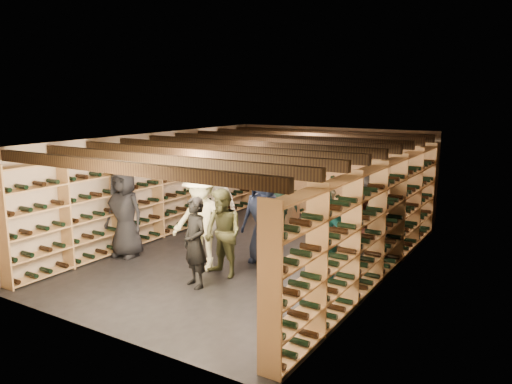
{
  "coord_description": "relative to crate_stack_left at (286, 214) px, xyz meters",
  "views": [
    {
      "loc": [
        5.22,
        -8.34,
        3.26
      ],
      "look_at": [
        -0.05,
        0.2,
        1.29
      ],
      "focal_mm": 35.0,
      "sensor_mm": 36.0,
      "label": 1
    }
  ],
  "objects": [
    {
      "name": "walls",
      "position": [
        0.29,
        -1.99,
        0.78
      ],
      "size": [
        5.52,
        8.02,
        2.4
      ],
      "color": "#C7B29B",
      "rests_on": "ground"
    },
    {
      "name": "ceiling",
      "position": [
        0.29,
        -1.99,
        1.98
      ],
      "size": [
        5.5,
        8.0,
        0.01
      ],
      "primitive_type": "cube",
      "color": "beige",
      "rests_on": "walls"
    },
    {
      "name": "person_3",
      "position": [
        -0.08,
        -3.21,
        0.52
      ],
      "size": [
        1.29,
        0.84,
        1.89
      ],
      "primitive_type": "imported",
      "rotation": [
        0.0,
        0.0,
        0.12
      ],
      "color": "#EAEBB7",
      "rests_on": "ground"
    },
    {
      "name": "person_0",
      "position": [
        -1.89,
        -3.4,
        0.48
      ],
      "size": [
        0.93,
        0.66,
        1.8
      ],
      "primitive_type": "imported",
      "rotation": [
        0.0,
        0.0,
        0.1
      ],
      "color": "black",
      "rests_on": "ground"
    },
    {
      "name": "ground",
      "position": [
        0.29,
        -1.99,
        -0.42
      ],
      "size": [
        8.0,
        8.0,
        0.0
      ],
      "primitive_type": "plane",
      "color": "black",
      "rests_on": "ground"
    },
    {
      "name": "person_6",
      "position": [
        0.68,
        -2.22,
        0.49
      ],
      "size": [
        0.93,
        0.64,
        1.84
      ],
      "primitive_type": "imported",
      "rotation": [
        0.0,
        0.0,
        0.07
      ],
      "color": "#1D2846",
      "rests_on": "ground"
    },
    {
      "name": "person_7",
      "position": [
        1.87,
        -1.81,
        0.35
      ],
      "size": [
        0.63,
        0.48,
        1.56
      ],
      "primitive_type": "imported",
      "rotation": [
        0.0,
        0.0,
        0.21
      ],
      "color": "gray",
      "rests_on": "ground"
    },
    {
      "name": "wine_rack_right",
      "position": [
        2.86,
        -1.99,
        0.65
      ],
      "size": [
        0.32,
        7.5,
        2.15
      ],
      "color": "tan",
      "rests_on": "ground"
    },
    {
      "name": "ceiling_joists",
      "position": [
        0.29,
        -1.99,
        1.84
      ],
      "size": [
        5.4,
        7.12,
        0.18
      ],
      "color": "black",
      "rests_on": "ground"
    },
    {
      "name": "person_9",
      "position": [
        -1.46,
        -0.87,
        0.41
      ],
      "size": [
        1.11,
        0.68,
        1.68
      ],
      "primitive_type": "imported",
      "rotation": [
        0.0,
        0.0,
        0.05
      ],
      "color": "beige",
      "rests_on": "ground"
    },
    {
      "name": "wine_rack_left",
      "position": [
        -2.28,
        -1.99,
        0.65
      ],
      "size": [
        0.32,
        7.5,
        2.15
      ],
      "color": "tan",
      "rests_on": "ground"
    },
    {
      "name": "wine_rack_back",
      "position": [
        0.29,
        1.84,
        0.65
      ],
      "size": [
        4.7,
        0.3,
        2.15
      ],
      "color": "tan",
      "rests_on": "ground"
    },
    {
      "name": "person_2",
      "position": [
        0.47,
        -3.29,
        0.38
      ],
      "size": [
        0.9,
        0.77,
        1.61
      ],
      "primitive_type": "imported",
      "rotation": [
        0.0,
        0.0,
        -0.23
      ],
      "color": "brown",
      "rests_on": "ground"
    },
    {
      "name": "person_10",
      "position": [
        0.28,
        -0.97,
        0.41
      ],
      "size": [
        0.98,
        0.42,
        1.67
      ],
      "primitive_type": "imported",
      "rotation": [
        0.0,
        0.0,
        0.01
      ],
      "color": "#22473A",
      "rests_on": "ground"
    },
    {
      "name": "person_12",
      "position": [
        2.36,
        -1.12,
        0.44
      ],
      "size": [
        0.99,
        0.84,
        1.73
      ],
      "primitive_type": "imported",
      "rotation": [
        0.0,
        0.0,
        -0.41
      ],
      "color": "#323337",
      "rests_on": "ground"
    },
    {
      "name": "person_4",
      "position": [
        2.28,
        -3.03,
        0.47
      ],
      "size": [
        1.06,
        0.47,
        1.79
      ],
      "primitive_type": "imported",
      "rotation": [
        0.0,
        0.0,
        0.03
      ],
      "color": "#1D747E",
      "rests_on": "ground"
    },
    {
      "name": "person_11",
      "position": [
        2.01,
        -0.69,
        0.37
      ],
      "size": [
        1.51,
        0.59,
        1.6
      ],
      "primitive_type": "imported",
      "rotation": [
        0.0,
        0.0,
        -0.08
      ],
      "color": "#875B93",
      "rests_on": "ground"
    },
    {
      "name": "person_1",
      "position": [
        0.35,
        -3.95,
        0.36
      ],
      "size": [
        0.67,
        0.55,
        1.57
      ],
      "primitive_type": "imported",
      "rotation": [
        0.0,
        0.0,
        -0.36
      ],
      "color": "black",
      "rests_on": "ground"
    },
    {
      "name": "crate_loose",
      "position": [
        1.72,
        -0.33,
        -0.34
      ],
      "size": [
        0.58,
        0.47,
        0.17
      ],
      "primitive_type": "cube",
      "rotation": [
        0.0,
        0.0,
        -0.31
      ],
      "color": "tan",
      "rests_on": "ground"
    },
    {
      "name": "person_8",
      "position": [
        2.47,
        -1.66,
        0.36
      ],
      "size": [
        0.84,
        0.7,
        1.57
      ],
      "primitive_type": "imported",
      "rotation": [
        0.0,
        0.0,
        -0.14
      ],
      "color": "#421E1B",
      "rests_on": "ground"
    },
    {
      "name": "crate_stack_right",
      "position": [
        -0.14,
        0.18,
        -0.08
      ],
      "size": [
        0.51,
        0.35,
        0.68
      ],
      "rotation": [
        0.0,
        0.0,
        0.05
      ],
      "color": "tan",
      "rests_on": "ground"
    },
    {
      "name": "crate_stack_left",
      "position": [
        0.0,
        0.0,
        0.0
      ],
      "size": [
        0.52,
        0.37,
        0.85
      ],
      "rotation": [
        0.0,
        0.0,
        -0.08
      ],
      "color": "tan",
      "rests_on": "ground"
    }
  ]
}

